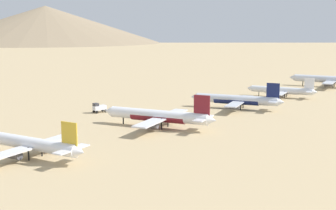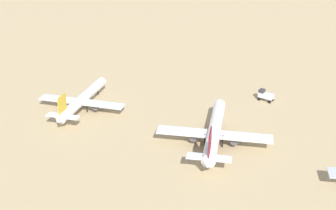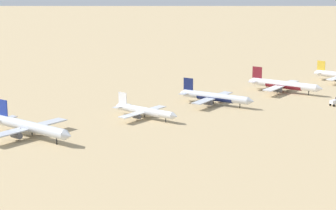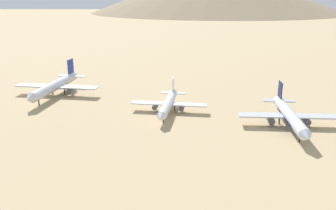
% 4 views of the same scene
% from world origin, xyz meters
% --- Properties ---
extents(ground_plane, '(1800.00, 1800.00, 0.00)m').
position_xyz_m(ground_plane, '(0.00, 0.00, 0.00)').
color(ground_plane, tan).
extents(parked_jet_0, '(43.73, 35.49, 12.62)m').
position_xyz_m(parked_jet_0, '(-19.56, -94.02, 4.25)').
color(parked_jet_0, silver).
rests_on(parked_jet_0, ground).
extents(parked_jet_1, '(33.91, 27.53, 9.78)m').
position_xyz_m(parked_jet_1, '(-7.07, -43.63, 3.25)').
color(parked_jet_1, silver).
rests_on(parked_jet_1, ground).
extents(parked_jet_2, '(39.18, 31.98, 11.31)m').
position_xyz_m(parked_jet_2, '(-0.07, -2.95, 3.76)').
color(parked_jet_2, silver).
rests_on(parked_jet_2, ground).
extents(parked_jet_3, '(41.24, 33.58, 11.89)m').
position_xyz_m(parked_jet_3, '(9.39, 43.54, 3.96)').
color(parked_jet_3, white).
rests_on(parked_jet_3, ground).
extents(parked_jet_4, '(36.87, 29.85, 10.66)m').
position_xyz_m(parked_jet_4, '(19.98, 90.32, 3.59)').
color(parked_jet_4, white).
rests_on(parked_jet_4, ground).
extents(service_truck, '(4.29, 5.68, 3.90)m').
position_xyz_m(service_truck, '(43.77, 31.92, 2.08)').
color(service_truck, silver).
rests_on(service_truck, ground).
extents(desert_hill_3, '(490.97, 490.97, 78.48)m').
position_xyz_m(desert_hill_3, '(654.84, -560.44, 39.24)').
color(desert_hill_3, '#8C775B').
rests_on(desert_hill_3, ground).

